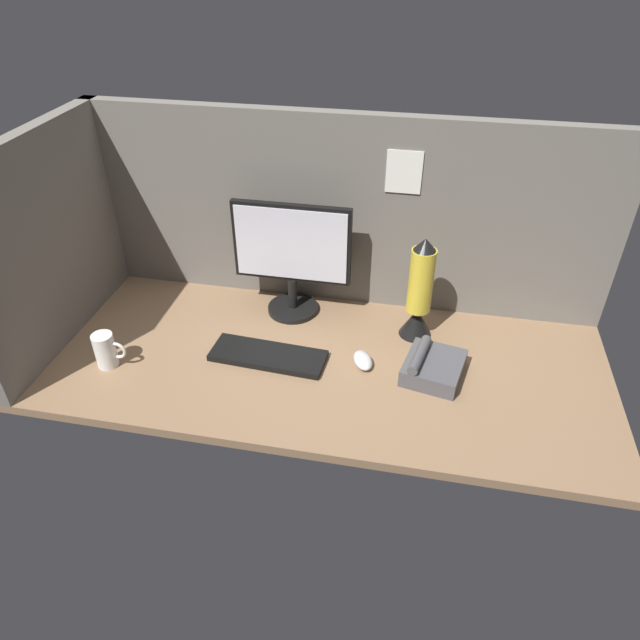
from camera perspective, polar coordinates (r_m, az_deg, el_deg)
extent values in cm
cube|color=#8C6B4C|center=(188.01, 0.34, -4.09)|extent=(180.00, 80.00, 3.00)
cube|color=slate|center=(200.70, 2.44, 10.51)|extent=(180.00, 5.00, 67.42)
cube|color=white|center=(189.86, 8.28, 14.22)|extent=(11.36, 0.40, 13.89)
cube|color=slate|center=(201.45, -25.08, 7.17)|extent=(5.00, 80.00, 67.42)
cylinder|color=black|center=(208.53, -2.67, 1.17)|extent=(18.00, 18.00, 1.80)
cylinder|color=black|center=(205.01, -2.72, 2.65)|extent=(3.20, 3.20, 11.00)
cube|color=black|center=(196.05, -2.81, 7.59)|extent=(40.46, 2.40, 27.91)
cube|color=silver|center=(194.85, -2.90, 7.40)|extent=(38.06, 0.60, 25.51)
cube|color=black|center=(187.01, -5.13, -3.52)|extent=(37.78, 15.42, 2.00)
ellipsoid|color=silver|center=(183.84, 4.24, -3.98)|extent=(8.97, 11.04, 3.40)
cylinder|color=white|center=(192.80, -20.41, -2.81)|extent=(6.58, 6.58, 11.60)
torus|color=white|center=(190.52, -19.38, -2.84)|extent=(6.11, 1.00, 6.11)
cone|color=black|center=(197.11, 9.46, -0.15)|extent=(11.05, 11.05, 10.05)
cylinder|color=gold|center=(188.36, 9.92, 3.83)|extent=(8.04, 8.04, 22.10)
cone|color=black|center=(181.99, 10.34, 7.34)|extent=(7.23, 7.23, 4.02)
cube|color=#4C4C51|center=(182.23, 11.12, -4.64)|extent=(20.51, 22.06, 5.60)
cylinder|color=#4C4C51|center=(179.34, 9.79, -3.40)|extent=(6.61, 17.39, 3.20)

